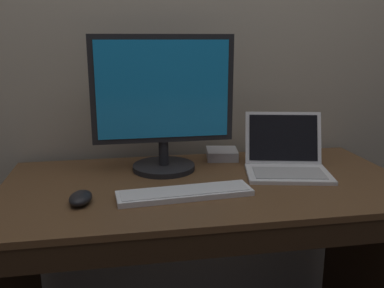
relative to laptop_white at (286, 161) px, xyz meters
The scene contains 6 objects.
desk 0.45m from the laptop_white, 168.05° to the right, with size 1.42×0.71×0.77m.
laptop_white is the anchor object (origin of this frame).
external_monitor 0.51m from the laptop_white, 167.69° to the left, with size 0.52×0.24×0.51m.
wired_keyboard 0.45m from the laptop_white, 156.98° to the right, with size 0.44×0.15×0.02m.
computer_mouse 0.76m from the laptop_white, 165.95° to the right, with size 0.07×0.11×0.04m, color black.
external_drive_box 0.29m from the laptop_white, 132.00° to the left, with size 0.13×0.13×0.04m, color silver.
Camera 1 is at (-0.29, -1.36, 1.27)m, focal length 38.86 mm.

